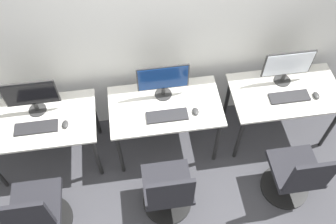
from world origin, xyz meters
The scene contains 17 objects.
ground_plane centered at (0.00, 0.00, 0.00)m, with size 20.00×20.00×0.00m, color #3D3D42.
wall_back centered at (0.00, 0.73, 1.40)m, with size 12.00×0.05×2.80m.
desk_left centered at (-1.19, 0.30, 0.62)m, with size 1.06×0.61×0.71m.
monitor_left centered at (-1.19, 0.42, 0.92)m, with size 0.48×0.16×0.39m.
keyboard_left centered at (-1.19, 0.22, 0.72)m, with size 0.39×0.13×0.02m.
mouse_left centered at (-0.93, 0.21, 0.72)m, with size 0.06×0.09×0.03m.
office_chair_left centered at (-1.24, -0.44, 0.36)m, with size 0.48×0.48×0.88m.
desk_center centered at (0.00, 0.30, 0.62)m, with size 1.06×0.61×0.71m.
monitor_center centered at (0.00, 0.44, 0.92)m, with size 0.48×0.16×0.39m.
keyboard_center centered at (0.00, 0.18, 0.72)m, with size 0.39×0.13×0.02m.
mouse_center centered at (0.27, 0.19, 0.72)m, with size 0.06×0.09×0.03m.
office_chair_center centered at (-0.08, -0.42, 0.36)m, with size 0.48×0.48×0.88m.
desk_right centered at (1.19, 0.30, 0.62)m, with size 1.06×0.61×0.71m.
monitor_right centered at (1.19, 0.44, 0.92)m, with size 0.48×0.16×0.39m.
keyboard_right centered at (1.19, 0.23, 0.72)m, with size 0.39×0.13×0.02m.
mouse_right centered at (1.45, 0.20, 0.72)m, with size 0.06×0.09×0.03m.
office_chair_right centered at (1.12, -0.43, 0.36)m, with size 0.48×0.48×0.88m.
Camera 1 is at (-0.27, -1.77, 3.56)m, focal length 40.00 mm.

